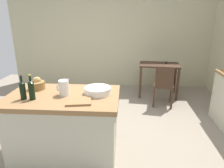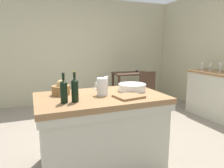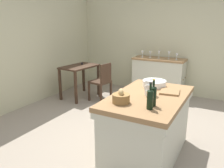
{
  "view_description": "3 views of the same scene",
  "coord_description": "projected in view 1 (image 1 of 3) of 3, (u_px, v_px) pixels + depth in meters",
  "views": [
    {
      "loc": [
        0.37,
        -2.87,
        1.86
      ],
      "look_at": [
        0.17,
        0.26,
        0.8
      ],
      "focal_mm": 32.91,
      "sensor_mm": 36.0,
      "label": 1
    },
    {
      "loc": [
        -1.15,
        -2.61,
        1.44
      ],
      "look_at": [
        0.06,
        0.41,
        0.82
      ],
      "focal_mm": 32.75,
      "sensor_mm": 36.0,
      "label": 2
    },
    {
      "loc": [
        -3.12,
        -1.37,
        1.82
      ],
      "look_at": [
        0.06,
        0.37,
        0.8
      ],
      "focal_mm": 36.48,
      "sensor_mm": 36.0,
      "label": 3
    }
  ],
  "objects": [
    {
      "name": "wine_bottle_amber",
      "position": [
        23.0,
        90.0,
        2.49
      ],
      "size": [
        0.07,
        0.07,
        0.3
      ],
      "color": "black",
      "rests_on": "island_table"
    },
    {
      "name": "cutting_board",
      "position": [
        79.0,
        101.0,
        2.44
      ],
      "size": [
        0.33,
        0.29,
        0.02
      ],
      "primitive_type": "cube",
      "rotation": [
        0.0,
        0.0,
        0.16
      ],
      "color": "olive",
      "rests_on": "island_table"
    },
    {
      "name": "wash_bowl",
      "position": [
        98.0,
        91.0,
        2.69
      ],
      "size": [
        0.35,
        0.35,
        0.09
      ],
      "primitive_type": "cylinder",
      "color": "white",
      "rests_on": "island_table"
    },
    {
      "name": "writing_desk",
      "position": [
        159.0,
        69.0,
        4.8
      ],
      "size": [
        0.95,
        0.64,
        0.83
      ],
      "color": "#3D281C",
      "rests_on": "ground"
    },
    {
      "name": "ground_plane",
      "position": [
        101.0,
        136.0,
        3.33
      ],
      "size": [
        6.76,
        6.76,
        0.0
      ],
      "primitive_type": "plane",
      "color": "gray"
    },
    {
      "name": "pitcher",
      "position": [
        64.0,
        88.0,
        2.62
      ],
      "size": [
        0.17,
        0.13,
        0.24
      ],
      "color": "white",
      "rests_on": "island_table"
    },
    {
      "name": "bread_basket",
      "position": [
        37.0,
        85.0,
        2.85
      ],
      "size": [
        0.21,
        0.21,
        0.18
      ],
      "color": "olive",
      "rests_on": "island_table"
    },
    {
      "name": "wall_back",
      "position": [
        112.0,
        37.0,
        5.37
      ],
      "size": [
        5.32,
        0.12,
        2.6
      ],
      "primitive_type": "cube",
      "color": "#B7B28E",
      "rests_on": "ground"
    },
    {
      "name": "island_table",
      "position": [
        65.0,
        123.0,
        2.79
      ],
      "size": [
        1.45,
        0.89,
        0.87
      ],
      "color": "olive",
      "rests_on": "ground"
    },
    {
      "name": "wooden_chair",
      "position": [
        164.0,
        84.0,
        4.27
      ],
      "size": [
        0.46,
        0.46,
        0.89
      ],
      "color": "#3D281C",
      "rests_on": "ground"
    },
    {
      "name": "wine_bottle_dark",
      "position": [
        31.0,
        90.0,
        2.48
      ],
      "size": [
        0.07,
        0.07,
        0.32
      ],
      "color": "black",
      "rests_on": "island_table"
    }
  ]
}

